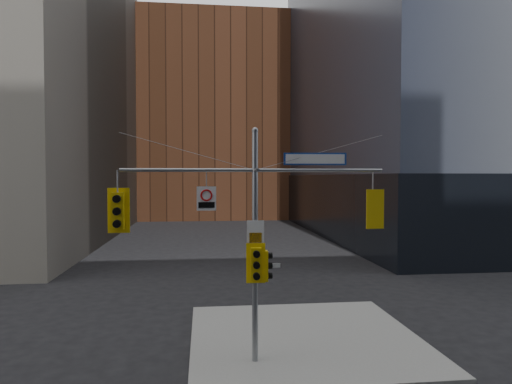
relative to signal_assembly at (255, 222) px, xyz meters
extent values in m
cube|color=gray|center=(2.00, 2.01, -4.34)|extent=(8.00, 8.00, 0.15)
cube|color=black|center=(28.00, 30.01, -1.42)|extent=(36.40, 36.40, 6.00)
cube|color=brown|center=(0.00, 56.01, 9.58)|extent=(26.00, 20.00, 28.00)
cylinder|color=gray|center=(0.00, 0.01, -0.82)|extent=(0.18, 0.18, 7.20)
sphere|color=gray|center=(0.00, 0.01, 2.78)|extent=(0.20, 0.20, 0.20)
cylinder|color=gray|center=(-2.00, 0.01, 1.58)|extent=(4.00, 0.11, 0.11)
cylinder|color=gray|center=(2.00, 0.01, 1.58)|extent=(4.00, 0.11, 0.11)
cylinder|color=gray|center=(0.00, -0.34, 1.58)|extent=(0.10, 0.70, 0.10)
cylinder|color=gray|center=(-2.00, 0.01, 2.13)|extent=(4.00, 0.02, 1.12)
cylinder|color=gray|center=(2.00, 0.01, 2.13)|extent=(4.00, 0.02, 1.12)
cube|color=#DEB60B|center=(-4.06, 0.01, 0.38)|extent=(0.36, 0.26, 1.09)
cube|color=#DEB60B|center=(-4.07, 0.19, 0.38)|extent=(0.64, 0.07, 1.34)
cylinder|color=black|center=(-4.05, -0.20, 0.75)|extent=(0.23, 0.17, 0.23)
cylinder|color=black|center=(-4.05, -0.12, 0.75)|extent=(0.20, 0.03, 0.20)
cylinder|color=black|center=(-4.05, -0.20, 0.38)|extent=(0.23, 0.17, 0.23)
cylinder|color=black|center=(-4.05, -0.12, 0.38)|extent=(0.20, 0.03, 0.20)
cylinder|color=black|center=(-4.05, -0.20, 0.02)|extent=(0.23, 0.17, 0.23)
cylinder|color=black|center=(-4.05, -0.12, 0.02)|extent=(0.20, 0.03, 0.20)
cube|color=#DEB60B|center=(3.71, 0.01, 0.38)|extent=(0.34, 0.26, 0.99)
cube|color=#DEB60B|center=(3.73, -0.16, 0.38)|extent=(0.58, 0.10, 1.23)
cylinder|color=black|center=(3.69, 0.19, 0.71)|extent=(0.22, 0.17, 0.21)
cylinder|color=black|center=(3.70, 0.12, 0.71)|extent=(0.18, 0.04, 0.18)
cylinder|color=black|center=(3.69, 0.19, 0.38)|extent=(0.22, 0.17, 0.21)
cylinder|color=black|center=(3.70, 0.12, 0.38)|extent=(0.18, 0.04, 0.18)
cylinder|color=black|center=(3.69, 0.19, 0.05)|extent=(0.22, 0.17, 0.21)
cylinder|color=black|center=(3.70, 0.12, 0.05)|extent=(0.18, 0.04, 0.18)
cube|color=#DEB60B|center=(0.28, 0.01, -1.34)|extent=(0.22, 0.31, 0.93)
cylinder|color=black|center=(0.46, 0.01, -1.03)|extent=(0.15, 0.20, 0.20)
cylinder|color=black|center=(0.39, 0.01, -1.03)|extent=(0.02, 0.17, 0.17)
cylinder|color=black|center=(0.46, 0.01, -1.34)|extent=(0.15, 0.20, 0.20)
cylinder|color=black|center=(0.39, 0.01, -1.34)|extent=(0.02, 0.17, 0.17)
cylinder|color=black|center=(0.46, 0.01, -1.65)|extent=(0.15, 0.20, 0.20)
cylinder|color=black|center=(0.39, 0.01, -1.65)|extent=(0.02, 0.17, 0.17)
cube|color=#DEB60B|center=(0.00, -0.27, -1.23)|extent=(0.33, 0.24, 0.98)
cube|color=#DEB60B|center=(0.01, -0.10, -1.23)|extent=(0.58, 0.07, 1.22)
cylinder|color=black|center=(-0.01, -0.46, -0.90)|extent=(0.21, 0.16, 0.21)
cylinder|color=black|center=(-0.01, -0.39, -0.90)|extent=(0.18, 0.03, 0.18)
cylinder|color=black|center=(-0.01, -0.46, -1.23)|extent=(0.21, 0.16, 0.21)
cylinder|color=black|center=(-0.01, -0.39, -1.23)|extent=(0.18, 0.03, 0.18)
cylinder|color=black|center=(-0.01, -0.46, -1.55)|extent=(0.21, 0.16, 0.21)
cylinder|color=#0CE559|center=(-0.01, -0.39, -1.55)|extent=(0.18, 0.03, 0.18)
cube|color=navy|center=(1.86, 0.01, 1.93)|extent=(1.95, 0.14, 0.38)
cube|color=silver|center=(1.86, -0.02, 1.93)|extent=(1.83, 0.10, 0.29)
cube|color=silver|center=(-1.47, -0.01, 0.73)|extent=(0.58, 0.07, 0.73)
torus|color=#B20A0A|center=(-1.47, -0.03, 0.83)|extent=(0.36, 0.07, 0.36)
cube|color=black|center=(-1.47, -0.03, 0.54)|extent=(0.48, 0.04, 0.17)
cube|color=silver|center=(0.00, -0.11, -0.27)|extent=(0.52, 0.05, 0.67)
cube|color=#D88C00|center=(0.00, -0.13, -0.45)|extent=(0.37, 0.02, 0.30)
cube|color=silver|center=(0.45, 0.01, -1.34)|extent=(0.67, 0.06, 0.13)
cube|color=#145926|center=(0.00, 0.46, -1.68)|extent=(0.03, 0.67, 0.13)
camera|label=1|loc=(-1.57, -13.73, 1.39)|focal=32.00mm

